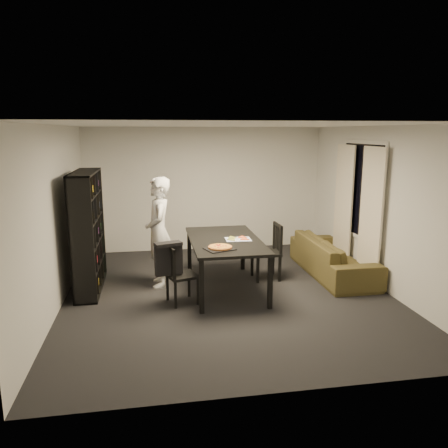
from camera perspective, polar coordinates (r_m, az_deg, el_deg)
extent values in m
cube|color=black|center=(7.01, 0.47, -8.98)|extent=(5.00, 5.50, 0.01)
cube|color=white|center=(6.54, 0.51, 12.80)|extent=(5.00, 5.50, 0.01)
cube|color=silver|center=(9.34, -2.50, 4.55)|extent=(5.00, 0.01, 2.60)
cube|color=silver|center=(4.05, 7.39, -5.47)|extent=(5.00, 0.01, 2.60)
cube|color=silver|center=(6.69, -21.11, 0.78)|extent=(0.01, 5.50, 2.60)
cube|color=silver|center=(7.50, 19.65, 2.03)|extent=(0.01, 5.50, 2.60)
cube|color=black|center=(7.99, 17.57, 4.19)|extent=(0.02, 1.40, 1.60)
cube|color=white|center=(7.99, 17.54, 4.19)|extent=(0.03, 1.52, 1.72)
cube|color=silver|center=(7.55, 18.61, 1.00)|extent=(0.03, 0.70, 2.25)
cube|color=silver|center=(8.46, 15.32, 2.33)|extent=(0.03, 0.70, 2.25)
cube|color=black|center=(7.28, -17.34, -0.92)|extent=(0.35, 1.50, 1.90)
cube|color=black|center=(6.98, 0.14, -2.17)|extent=(1.10, 1.97, 0.04)
cube|color=black|center=(6.15, -2.95, -8.18)|extent=(0.07, 0.07, 0.78)
cube|color=black|center=(6.33, 6.04, -7.63)|extent=(0.07, 0.07, 0.78)
cube|color=black|center=(7.91, -4.55, -3.57)|extent=(0.07, 0.07, 0.78)
cube|color=black|center=(8.06, 2.47, -3.26)|extent=(0.07, 0.07, 0.78)
cube|color=black|center=(6.54, -5.48, -6.71)|extent=(0.51, 0.51, 0.04)
cube|color=black|center=(6.40, -7.07, -4.91)|extent=(0.15, 0.40, 0.44)
cube|color=black|center=(6.35, -7.12, -3.19)|extent=(0.14, 0.38, 0.05)
cube|color=black|center=(6.52, -3.43, -8.77)|extent=(0.04, 0.04, 0.40)
cube|color=black|center=(6.82, -4.59, -7.83)|extent=(0.04, 0.04, 0.40)
cube|color=black|center=(6.40, -6.35, -9.23)|extent=(0.04, 0.04, 0.40)
cube|color=black|center=(6.71, -7.39, -8.24)|extent=(0.04, 0.04, 0.40)
cube|color=black|center=(7.56, 5.50, -3.78)|extent=(0.46, 0.46, 0.04)
cube|color=black|center=(7.55, 7.02, -1.77)|extent=(0.05, 0.45, 0.48)
cube|color=black|center=(7.50, 7.06, -0.15)|extent=(0.04, 0.43, 0.05)
cube|color=black|center=(7.76, 3.69, -5.19)|extent=(0.04, 0.04, 0.44)
cube|color=black|center=(7.40, 4.44, -6.05)|extent=(0.04, 0.04, 0.44)
cube|color=black|center=(7.86, 6.42, -5.01)|extent=(0.04, 0.04, 0.44)
cube|color=black|center=(7.51, 7.29, -5.85)|extent=(0.04, 0.04, 0.44)
cube|color=black|center=(6.39, -7.24, -4.72)|extent=(0.41, 0.19, 0.44)
cube|color=black|center=(6.33, -7.30, -2.61)|extent=(0.42, 0.28, 0.05)
imported|color=silver|center=(7.19, -8.52, -1.07)|extent=(0.45, 0.67, 1.80)
cube|color=black|center=(6.38, -0.58, -3.27)|extent=(0.49, 0.44, 0.01)
cylinder|color=#B06733|center=(6.40, -0.51, -3.04)|extent=(0.35, 0.35, 0.02)
cylinder|color=gold|center=(6.40, -0.51, -2.91)|extent=(0.31, 0.31, 0.01)
cube|color=white|center=(6.95, 1.85, -2.01)|extent=(0.41, 0.32, 0.01)
imported|color=#403419|center=(8.04, 14.04, -4.14)|extent=(0.87, 2.22, 0.65)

